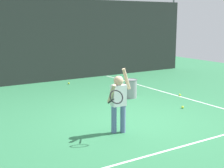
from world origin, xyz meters
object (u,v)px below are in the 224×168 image
Objects in this scene: ball_hopper at (131,88)px; tennis_ball_4 at (183,107)px; tennis_ball_2 at (135,80)px; tennis_player at (118,99)px; tennis_ball_1 at (116,98)px; tennis_ball_3 at (69,83)px; tennis_ball_5 at (180,95)px; tennis_ball_0 at (126,76)px.

tennis_ball_4 is at bearing -74.62° from ball_hopper.
tennis_ball_4 is at bearing -107.53° from tennis_ball_2.
tennis_ball_4 is (2.49, 0.68, -0.69)m from tennis_player.
tennis_ball_3 is at bearing 95.26° from tennis_ball_1.
tennis_ball_3 is at bearing 121.48° from tennis_ball_5.
tennis_ball_4 and tennis_ball_5 have the same top height.
tennis_player reaches higher than tennis_ball_3.
tennis_ball_2 and tennis_ball_5 have the same top height.
tennis_ball_3 is 4.10m from tennis_ball_5.
tennis_ball_2 is (3.69, 4.50, -0.69)m from tennis_player.
tennis_ball_2 is at bearing -17.70° from tennis_ball_3.
ball_hopper is at bearing -128.57° from tennis_ball_2.
tennis_ball_5 is (-0.26, -2.73, 0.00)m from tennis_ball_2.
tennis_ball_0 is 2.70m from tennis_ball_3.
tennis_ball_2 and tennis_ball_4 have the same top height.
tennis_player is 3.16m from ball_hopper.
ball_hopper reaches higher than tennis_ball_0.
tennis_ball_3 is (-2.68, -0.26, 0.00)m from tennis_ball_0.
tennis_ball_5 is (-0.54, -3.76, 0.00)m from tennis_ball_0.
tennis_ball_1 is at bearing -84.74° from tennis_ball_3.
ball_hopper is at bearing -10.87° from tennis_ball_1.
tennis_ball_0 is 1.00× the size of tennis_ball_1.
tennis_player is 2.67m from tennis_ball_4.
tennis_ball_3 is (-0.72, 2.87, -0.26)m from ball_hopper.
ball_hopper is at bearing -122.03° from tennis_ball_0.
tennis_ball_1 is at bearing -136.79° from tennis_ball_2.
tennis_ball_5 is (0.95, 1.09, 0.00)m from tennis_ball_4.
ball_hopper is 8.52× the size of tennis_ball_4.
tennis_ball_2 is at bearing 43.21° from tennis_ball_1.
ball_hopper is at bearing -75.88° from tennis_ball_3.
tennis_ball_2 is 1.00× the size of tennis_ball_5.
tennis_ball_2 is at bearing 72.47° from tennis_ball_4.
tennis_ball_0 and tennis_ball_4 have the same top height.
tennis_ball_2 is 4.01m from tennis_ball_4.
tennis_ball_1 is 2.03m from tennis_ball_4.
ball_hopper is 2.70m from tennis_ball_2.
tennis_ball_5 is (3.43, 1.77, -0.69)m from tennis_player.
tennis_ball_4 is at bearing -62.55° from tennis_ball_1.
tennis_ball_1 is 1.00× the size of tennis_ball_2.
tennis_player is 5.86m from tennis_ball_2.
ball_hopper is 8.52× the size of tennis_ball_3.
tennis_player is 2.40× the size of ball_hopper.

